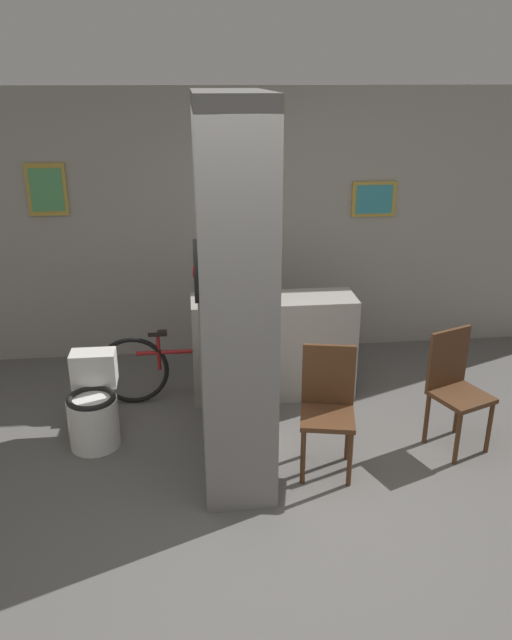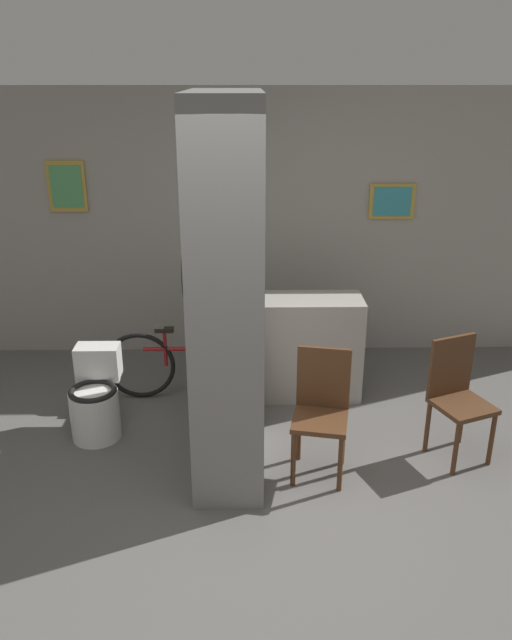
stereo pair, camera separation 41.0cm
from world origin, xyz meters
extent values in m
plane|color=#5B5956|center=(0.00, 0.00, 0.00)|extent=(14.00, 14.00, 0.00)
cube|color=gray|center=(0.00, 2.63, 1.30)|extent=(8.00, 0.06, 2.60)
cube|color=#B79338|center=(-1.60, 2.58, 1.70)|extent=(0.36, 0.02, 0.48)
cube|color=#4C9959|center=(-1.60, 2.57, 1.70)|extent=(0.30, 0.01, 0.39)
cube|color=#B79338|center=(1.50, 2.58, 1.55)|extent=(0.44, 0.02, 0.34)
cube|color=teal|center=(1.50, 2.57, 1.55)|extent=(0.36, 0.01, 0.28)
cube|color=gray|center=(-0.03, 0.62, 1.30)|extent=(0.47, 1.24, 2.60)
cylinder|color=black|center=(-0.28, 0.37, 1.55)|extent=(0.03, 0.40, 0.40)
cylinder|color=red|center=(-0.30, 0.37, 1.55)|extent=(0.01, 0.07, 0.07)
cube|color=gray|center=(0.38, 1.62, 0.45)|extent=(1.42, 0.44, 0.91)
cylinder|color=white|center=(-1.10, 0.91, 0.20)|extent=(0.38, 0.38, 0.40)
torus|color=black|center=(-1.10, 0.91, 0.41)|extent=(0.37, 0.37, 0.04)
cube|color=white|center=(-1.10, 1.17, 0.54)|extent=(0.35, 0.20, 0.28)
cylinder|color=#4C2D19|center=(0.41, 0.26, 0.21)|extent=(0.04, 0.04, 0.42)
cylinder|color=#4C2D19|center=(0.73, 0.20, 0.21)|extent=(0.04, 0.04, 0.42)
cylinder|color=#4C2D19|center=(0.48, 0.58, 0.21)|extent=(0.04, 0.04, 0.42)
cylinder|color=#4C2D19|center=(0.79, 0.51, 0.21)|extent=(0.04, 0.04, 0.42)
cube|color=#4C2D19|center=(0.60, 0.39, 0.44)|extent=(0.45, 0.45, 0.04)
cube|color=#4C2D19|center=(0.64, 0.56, 0.69)|extent=(0.38, 0.10, 0.46)
cylinder|color=#4C2D19|center=(1.57, 0.37, 0.21)|extent=(0.04, 0.04, 0.42)
cylinder|color=#4C2D19|center=(1.88, 0.49, 0.21)|extent=(0.04, 0.04, 0.42)
cylinder|color=#4C2D19|center=(1.45, 0.67, 0.21)|extent=(0.04, 0.04, 0.42)
cylinder|color=#4C2D19|center=(1.75, 0.79, 0.21)|extent=(0.04, 0.04, 0.42)
cube|color=#4C2D19|center=(1.66, 0.58, 0.44)|extent=(0.49, 0.49, 0.04)
cube|color=#4C2D19|center=(1.60, 0.74, 0.69)|extent=(0.36, 0.17, 0.46)
torus|color=black|center=(-0.84, 1.56, 0.31)|extent=(0.62, 0.04, 0.62)
torus|color=black|center=(0.08, 1.56, 0.31)|extent=(0.62, 0.04, 0.62)
cylinder|color=maroon|center=(-0.38, 1.56, 0.47)|extent=(0.85, 0.04, 0.04)
cylinder|color=maroon|center=(-0.61, 1.56, 0.47)|extent=(0.03, 0.03, 0.32)
cylinder|color=maroon|center=(0.03, 1.56, 0.47)|extent=(0.03, 0.03, 0.29)
cube|color=black|center=(-0.61, 1.56, 0.65)|extent=(0.16, 0.06, 0.04)
cylinder|color=#262626|center=(0.03, 1.56, 0.61)|extent=(0.03, 0.42, 0.03)
cylinder|color=#267233|center=(0.11, 1.65, 0.99)|extent=(0.09, 0.09, 0.16)
cylinder|color=#267233|center=(0.11, 1.65, 1.11)|extent=(0.04, 0.04, 0.07)
sphere|color=#333333|center=(0.11, 1.65, 1.15)|extent=(0.04, 0.04, 0.04)
cylinder|color=olive|center=(-0.01, 1.54, 0.98)|extent=(0.07, 0.07, 0.14)
cylinder|color=olive|center=(-0.01, 1.54, 1.08)|extent=(0.03, 0.03, 0.06)
sphere|color=#333333|center=(-0.01, 1.54, 1.12)|extent=(0.03, 0.03, 0.03)
camera|label=1|loc=(-0.31, -3.36, 2.69)|focal=35.00mm
camera|label=2|loc=(0.09, -3.38, 2.69)|focal=35.00mm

